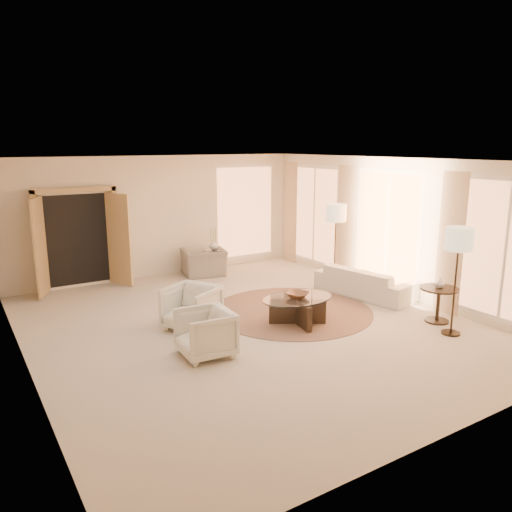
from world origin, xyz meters
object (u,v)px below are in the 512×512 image
armchair_left (191,305)px  accent_chair (204,258)px  bowl (298,295)px  armchair_right (205,331)px  floor_lamp_far (459,244)px  sofa (365,282)px  end_table (438,299)px  coffee_table (297,307)px  end_vase (440,283)px  floor_lamp_near (336,216)px  side_vase (213,245)px  side_table (214,259)px

armchair_left → accent_chair: 3.48m
armchair_left → bowl: (1.64, -0.78, 0.12)m
armchair_right → floor_lamp_far: bearing=74.4°
sofa → end_table: bearing=168.5°
coffee_table → end_vase: bearing=-29.5°
end_table → floor_lamp_near: (-0.00, 2.75, 1.11)m
sofa → side_vase: (-1.82, 3.21, 0.41)m
floor_lamp_near → end_vase: 2.88m
side_table → end_vase: size_ratio=3.37×
bowl → armchair_left: bearing=154.6°
side_table → floor_lamp_near: size_ratio=0.33×
side_table → end_table: bearing=-70.1°
accent_chair → end_table: accent_chair is taller
armchair_left → floor_lamp_far: floor_lamp_far is taller
bowl → side_vase: 3.82m
accent_chair → side_vase: bearing=-168.6°
accent_chair → side_vase: (0.26, 0.00, 0.29)m
accent_chair → side_table: (0.26, 0.00, -0.06)m
armchair_left → floor_lamp_far: bearing=25.7°
bowl → floor_lamp_far: bearing=-42.7°
coffee_table → side_table: size_ratio=2.86×
bowl → end_table: bearing=-29.5°
armchair_right → coffee_table: 1.98m
side_table → bowl: (-0.34, -3.80, 0.16)m
armchair_right → side_table: size_ratio=1.28×
armchair_left → floor_lamp_far: (3.51, -2.50, 1.11)m
armchair_left → coffee_table: 1.82m
sofa → end_vase: size_ratio=11.42×
coffee_table → side_vase: size_ratio=7.82×
armchair_right → floor_lamp_far: floor_lamp_far is taller
coffee_table → bowl: (0.00, 0.00, 0.22)m
floor_lamp_near → floor_lamp_far: floor_lamp_near is taller
armchair_right → bowl: 1.98m
floor_lamp_far → end_vase: (0.29, 0.51, -0.81)m
armchair_left → coffee_table: size_ratio=0.47×
armchair_left → armchair_right: 1.17m
side_table → armchair_right: bearing=-118.8°
floor_lamp_near → coffee_table: bearing=-144.5°
sofa → armchair_right: (-4.10, -0.94, 0.09)m
armchair_left → side_vase: size_ratio=3.68×
armchair_left → armchair_right: (-0.30, -1.13, -0.02)m
floor_lamp_far → side_vase: 5.79m
accent_chair → floor_lamp_far: size_ratio=0.54×
coffee_table → end_vase: size_ratio=9.66×
end_table → floor_lamp_far: size_ratio=0.37×
side_table → sofa: bearing=-60.5°
armchair_right → side_table: bearing=155.4°
accent_chair → floor_lamp_near: (2.08, -2.26, 1.11)m
coffee_table → end_table: end_table is taller
sofa → coffee_table: 2.23m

